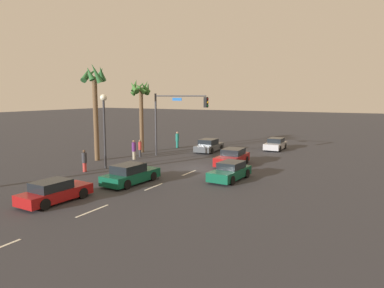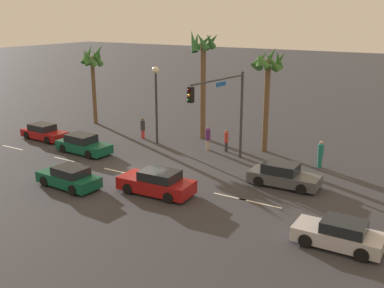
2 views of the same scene
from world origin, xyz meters
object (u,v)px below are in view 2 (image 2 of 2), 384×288
Objects in this scene: pedestrian_1 at (208,137)px; palm_tree_2 at (92,63)px; car_2 at (83,145)px; pedestrian_3 at (143,128)px; car_1 at (339,234)px; car_0 at (157,183)px; car_4 at (283,176)px; streetlamp at (156,90)px; pedestrian_0 at (226,140)px; car_5 at (69,177)px; pedestrian_2 at (320,154)px; car_3 at (44,132)px; palm_tree_0 at (269,73)px; traffic_signal at (225,104)px; palm_tree_1 at (203,60)px.

palm_tree_2 is (-13.67, 2.17, 4.74)m from pedestrian_1.
pedestrian_1 reaches higher than car_2.
car_1 is at bearing -28.59° from pedestrian_3.
car_4 is (5.84, 5.10, -0.03)m from car_0.
streetlamp is 3.60× the size of pedestrian_0.
car_4 reaches higher than car_5.
streetlamp is 5.63m from pedestrian_1.
pedestrian_3 is (-7.77, -0.27, 0.01)m from pedestrian_0.
pedestrian_1 reaches higher than pedestrian_0.
palm_tree_2 reaches higher than pedestrian_0.
pedestrian_2 is (11.94, 11.60, 0.38)m from car_5.
streetlamp is 13.58m from pedestrian_2.
pedestrian_3 is at bearing 33.57° from car_3.
car_0 is at bearing -100.20° from palm_tree_0.
traffic_signal reaches higher than pedestrian_3.
streetlamp is at bearing -163.60° from palm_tree_0.
car_3 is at bearing -146.43° from pedestrian_3.
palm_tree_1 reaches higher than palm_tree_0.
pedestrian_3 is 7.58m from palm_tree_1.
traffic_signal is at bearing 82.17° from car_0.
traffic_signal is 5.08m from palm_tree_0.
pedestrian_2 is at bearing -19.69° from palm_tree_0.
palm_tree_1 is at bearing 131.87° from traffic_signal.
pedestrian_1 is at bearing 101.36° from car_0.
pedestrian_3 is 0.20× the size of palm_tree_1.
pedestrian_2 is (21.89, 4.83, 0.39)m from car_3.
car_4 is 4.68m from pedestrian_2.
car_1 is 12.95m from traffic_signal.
car_3 is 15.45m from pedestrian_0.
car_4 is at bearing 129.10° from car_1.
palm_tree_2 is (-22.31, 1.85, 4.74)m from pedestrian_2.
palm_tree_1 reaches higher than streetlamp.
pedestrian_0 is (-0.46, 9.70, 0.25)m from car_0.
car_4 is at bearing -17.09° from pedestrian_3.
traffic_signal is 7.62m from streetlamp.
traffic_signal is 5.13m from pedestrian_1.
car_4 is 14.73m from pedestrian_3.
pedestrian_1 is at bearing 6.05° from streetlamp.
car_2 is 10.87m from pedestrian_0.
car_4 is at bearing 32.51° from car_5.
car_5 is 0.56× the size of palm_tree_2.
car_5 is 17.75m from palm_tree_2.
palm_tree_2 is at bearing 154.67° from car_1.
palm_tree_1 reaches higher than car_3.
streetlamp is 9.65m from palm_tree_2.
palm_tree_1 is at bearing 56.41° from car_2.
pedestrian_1 is (-1.88, 9.37, 0.32)m from car_0.
car_0 reaches higher than car_3.
pedestrian_0 is (5.92, 0.81, -3.43)m from streetlamp.
pedestrian_3 is (-9.16, 2.74, -3.42)m from traffic_signal.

